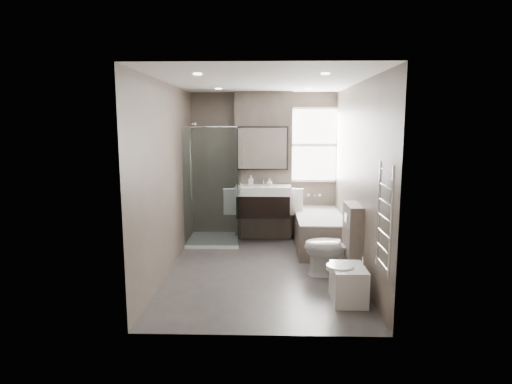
{
  "coord_description": "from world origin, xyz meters",
  "views": [
    {
      "loc": [
        0.07,
        -5.82,
        2.05
      ],
      "look_at": [
        -0.09,
        0.15,
        1.1
      ],
      "focal_mm": 30.0,
      "sensor_mm": 36.0,
      "label": 1
    }
  ],
  "objects_px": {
    "vanity": "(263,201)",
    "bidet": "(348,283)",
    "bathtub": "(319,230)",
    "toilet": "(333,247)"
  },
  "relations": [
    {
      "from": "vanity",
      "to": "bathtub",
      "type": "height_order",
      "value": "vanity"
    },
    {
      "from": "toilet",
      "to": "bidet",
      "type": "height_order",
      "value": "toilet"
    },
    {
      "from": "bathtub",
      "to": "toilet",
      "type": "xyz_separation_m",
      "value": [
        0.05,
        -1.3,
        0.08
      ]
    },
    {
      "from": "vanity",
      "to": "toilet",
      "type": "bearing_deg",
      "value": -59.14
    },
    {
      "from": "vanity",
      "to": "bidet",
      "type": "bearing_deg",
      "value": -67.75
    },
    {
      "from": "bathtub",
      "to": "bidet",
      "type": "bearing_deg",
      "value": -87.63
    },
    {
      "from": "toilet",
      "to": "vanity",
      "type": "bearing_deg",
      "value": -143.43
    },
    {
      "from": "vanity",
      "to": "toilet",
      "type": "xyz_separation_m",
      "value": [
        0.97,
        -1.62,
        -0.34
      ]
    },
    {
      "from": "vanity",
      "to": "bathtub",
      "type": "xyz_separation_m",
      "value": [
        0.92,
        -0.33,
        -0.43
      ]
    },
    {
      "from": "bathtub",
      "to": "vanity",
      "type": "bearing_deg",
      "value": 160.63
    }
  ]
}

